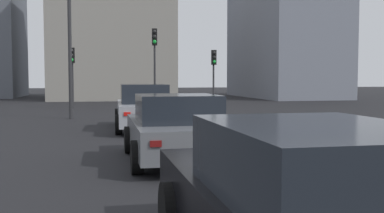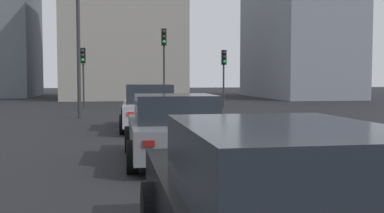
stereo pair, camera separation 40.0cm
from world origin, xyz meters
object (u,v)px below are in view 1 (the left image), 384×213
at_px(traffic_light_near_right, 214,66).
at_px(car_silver_right_lead, 144,108).
at_px(traffic_light_near_left, 72,65).
at_px(car_grey_right_second, 176,129).
at_px(street_lamp_kerbside, 69,15).
at_px(car_black_right_third, 308,212).
at_px(traffic_light_far_left, 155,52).

bearing_deg(traffic_light_near_right, car_silver_right_lead, -29.30).
distance_m(traffic_light_near_left, traffic_light_near_right, 8.43).
height_order(car_silver_right_lead, car_grey_right_second, car_silver_right_lead).
bearing_deg(traffic_light_near_left, car_grey_right_second, 15.98).
bearing_deg(street_lamp_kerbside, car_black_right_third, -170.61).
height_order(car_grey_right_second, traffic_light_far_left, traffic_light_far_left).
distance_m(car_silver_right_lead, car_grey_right_second, 6.30).
bearing_deg(traffic_light_near_right, traffic_light_far_left, -63.24).
xyz_separation_m(traffic_light_near_right, street_lamp_kerbside, (-6.41, 8.11, 2.00)).
bearing_deg(traffic_light_far_left, street_lamp_kerbside, -39.29).
relative_size(car_silver_right_lead, car_grey_right_second, 1.18).
bearing_deg(traffic_light_near_right, traffic_light_near_left, -97.66).
height_order(car_silver_right_lead, traffic_light_near_left, traffic_light_near_left).
relative_size(car_silver_right_lead, traffic_light_near_right, 1.37).
height_order(car_black_right_third, traffic_light_near_left, traffic_light_near_left).
height_order(traffic_light_far_left, street_lamp_kerbside, street_lamp_kerbside).
bearing_deg(street_lamp_kerbside, traffic_light_near_left, 2.39).
bearing_deg(car_grey_right_second, street_lamp_kerbside, 14.81).
distance_m(car_silver_right_lead, traffic_light_near_right, 12.49).
height_order(car_grey_right_second, traffic_light_near_right, traffic_light_near_right).
bearing_deg(traffic_light_far_left, traffic_light_near_right, 126.54).
relative_size(traffic_light_near_left, street_lamp_kerbside, 0.46).
bearing_deg(car_grey_right_second, traffic_light_near_right, -16.45).
height_order(traffic_light_near_right, traffic_light_far_left, traffic_light_far_left).
distance_m(car_grey_right_second, traffic_light_near_right, 18.31).
distance_m(traffic_light_near_right, traffic_light_far_left, 4.57).
height_order(car_silver_right_lead, car_black_right_third, car_silver_right_lead).
bearing_deg(car_grey_right_second, car_silver_right_lead, 1.25).
bearing_deg(street_lamp_kerbside, traffic_light_far_left, -45.54).
xyz_separation_m(car_silver_right_lead, car_grey_right_second, (-6.30, -0.09, -0.06)).
xyz_separation_m(traffic_light_near_left, traffic_light_far_left, (-2.89, -4.51, 0.62)).
distance_m(traffic_light_far_left, street_lamp_kerbside, 6.05).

